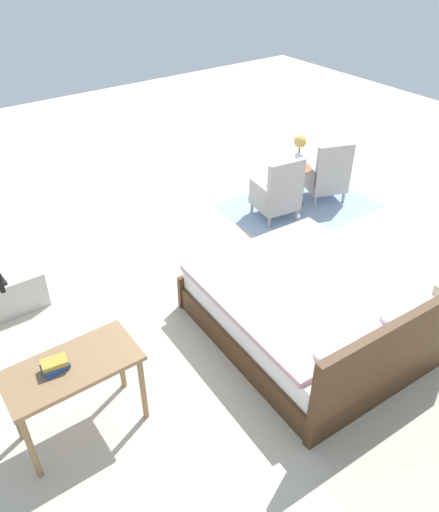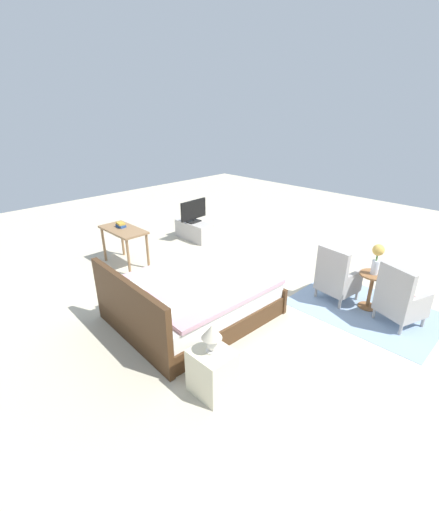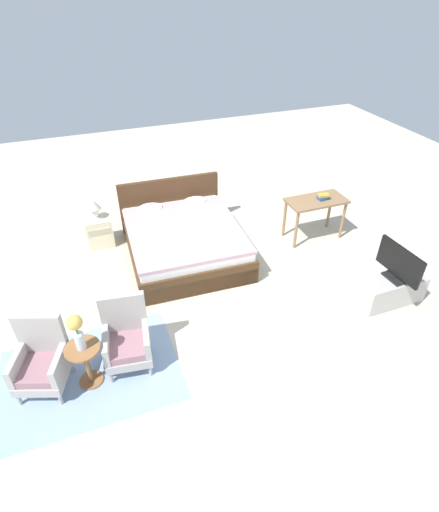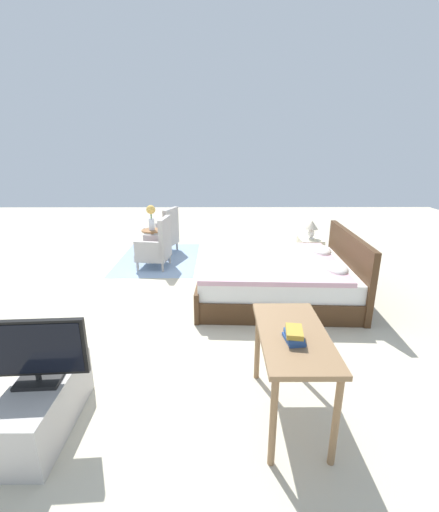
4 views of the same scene
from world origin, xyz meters
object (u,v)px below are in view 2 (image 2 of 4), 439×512
bed (191,299)px  table_lamp (212,335)px  nightstand (212,371)px  tv_flatscreen (193,211)px  book_stack (121,225)px  side_table (371,287)px  tv_stand (194,231)px  armchair_by_window_left (399,301)px  armchair_by_window_right (336,279)px  flower_vase (377,256)px  vanity_desk (124,234)px

bed → table_lamp: 1.59m
nightstand → tv_flatscreen: (3.78, -3.02, 0.43)m
tv_flatscreen → book_stack: tv_flatscreen is taller
table_lamp → book_stack: size_ratio=1.61×
side_table → book_stack: bearing=23.3°
table_lamp → side_table: bearing=-99.2°
nightstand → tv_stand: 4.84m
bed → tv_flatscreen: 3.35m
armchair_by_window_left → tv_stand: armchair_by_window_left is taller
armchair_by_window_right → tv_flatscreen: (3.76, -0.23, 0.31)m
nightstand → tv_flatscreen: 4.86m
armchair_by_window_left → table_lamp: bearing=71.3°
flower_vase → book_stack: 4.60m
bed → nightstand: bearing=148.2°
armchair_by_window_left → tv_flatscreen: 4.74m
book_stack → armchair_by_window_left: bearing=-160.4°
armchair_by_window_left → nightstand: size_ratio=1.72×
flower_vase → vanity_desk: flower_vase is taller
bed → armchair_by_window_right: 2.36m
nightstand → vanity_desk: (3.64, -1.10, 0.37)m
bed → table_lamp: (-1.30, 0.81, 0.45)m
vanity_desk → book_stack: bearing=-11.6°
armchair_by_window_left → vanity_desk: 4.89m
bed → armchair_by_window_left: size_ratio=2.43×
nightstand → vanity_desk: bearing=-16.8°
flower_vase → nightstand: 3.04m
tv_flatscreen → nightstand: bearing=141.4°
flower_vase → tv_flatscreen: bearing=-1.0°
side_table → tv_flatscreen: 4.27m
armchair_by_window_left → table_lamp: 2.97m
armchair_by_window_left → tv_flatscreen: bearing=-2.8°
armchair_by_window_left → table_lamp: armchair_by_window_left is taller
side_table → vanity_desk: bearing=24.1°
armchair_by_window_left → tv_stand: bearing=-2.8°
armchair_by_window_right → table_lamp: size_ratio=2.79×
flower_vase → nightstand: (0.48, 2.94, -0.61)m
bed → armchair_by_window_left: bed is taller
tv_flatscreen → book_stack: size_ratio=3.74×
vanity_desk → armchair_by_window_right: bearing=-155.0°
side_table → tv_flatscreen: size_ratio=0.77×
armchair_by_window_right → table_lamp: armchair_by_window_right is taller
bed → side_table: (-1.78, -2.14, 0.07)m
table_lamp → tv_flatscreen: (3.78, -3.02, -0.05)m
table_lamp → vanity_desk: size_ratio=0.32×
armchair_by_window_right → armchair_by_window_left: bearing=-179.8°
bed → tv_flatscreen: bed is taller
armchair_by_window_left → armchair_by_window_right: same height
nightstand → book_stack: (3.75, -1.12, 0.54)m
book_stack → bed: bearing=172.7°
armchair_by_window_right → table_lamp: (-0.02, 2.79, 0.37)m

